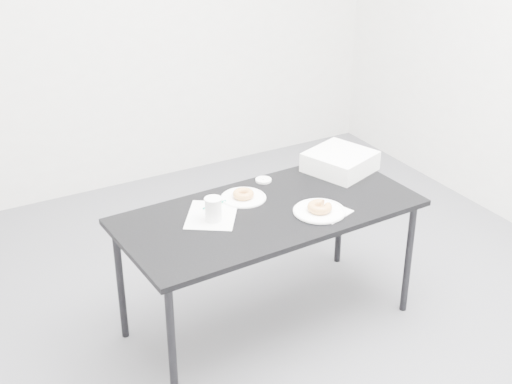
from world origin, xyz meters
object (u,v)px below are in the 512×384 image
plate_near (319,211)px  coffee_cup (213,209)px  table (269,219)px  donut_far (243,194)px  pen (214,205)px  bakery_box (340,161)px  donut_near (320,207)px  plate_far (243,198)px  scorecard (212,215)px

plate_near → coffee_cup: bearing=159.5°
table → plate_near: (0.20, -0.15, 0.06)m
donut_far → coffee_cup: bearing=-150.3°
pen → bakery_box: size_ratio=0.43×
donut_near → donut_far: 0.40m
plate_far → coffee_cup: coffee_cup is taller
plate_far → donut_far: bearing=180.0°
plate_near → donut_near: 0.02m
table → plate_near: plate_near is taller
plate_near → coffee_cup: (-0.49, 0.18, 0.05)m
pen → plate_near: pen is taller
pen → donut_near: (0.42, -0.31, 0.02)m
plate_near → bakery_box: size_ratio=0.82×
plate_far → donut_far: size_ratio=2.13×
table → bakery_box: (0.57, 0.21, 0.10)m
plate_near → donut_near: size_ratio=2.13×
donut_far → coffee_cup: coffee_cup is taller
table → plate_near: 0.26m
plate_near → bakery_box: bearing=43.7°
pen → plate_far: (0.17, 0.00, -0.00)m
plate_near → plate_far: 0.40m
pen → plate_near: (0.42, -0.31, -0.00)m
pen → bakery_box: bearing=-6.0°
plate_near → coffee_cup: coffee_cup is taller
table → donut_near: size_ratio=12.56×
scorecard → pen: 0.10m
pen → plate_near: size_ratio=0.53×
pen → plate_far: pen is taller
coffee_cup → bakery_box: bearing=11.4°
pen → donut_near: 0.52m
donut_far → bakery_box: (0.62, 0.04, 0.03)m
scorecard → plate_far: (0.22, 0.09, 0.00)m
plate_near → donut_near: bearing=180.0°
coffee_cup → donut_near: bearing=-20.5°
table → donut_far: donut_far is taller
donut_near → pen: bearing=143.1°
plate_near → plate_far: (-0.25, 0.32, -0.00)m
plate_far → bakery_box: size_ratio=0.73×
bakery_box → pen: bearing=163.6°
donut_near → plate_far: size_ratio=0.53×
plate_far → donut_far: 0.02m
donut_far → plate_near: bearing=-51.5°
donut_far → coffee_cup: size_ratio=0.91×
table → donut_far: bearing=104.6°
table → coffee_cup: coffee_cup is taller
scorecard → plate_near: (0.47, -0.23, 0.01)m
scorecard → donut_far: (0.22, 0.09, 0.02)m
plate_far → donut_near: bearing=-51.5°
donut_near → plate_far: bearing=128.5°
plate_near → bakery_box: 0.52m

